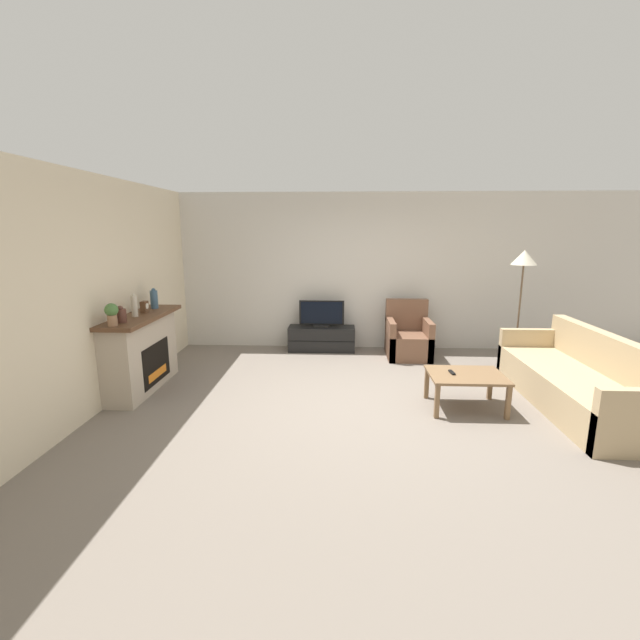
{
  "coord_description": "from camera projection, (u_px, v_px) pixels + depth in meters",
  "views": [
    {
      "loc": [
        -0.31,
        -4.9,
        2.07
      ],
      "look_at": [
        -0.58,
        0.87,
        0.85
      ],
      "focal_mm": 24.0,
      "sensor_mm": 36.0,
      "label": 1
    }
  ],
  "objects": [
    {
      "name": "ground_plane",
      "position": [
        364.0,
        403.0,
        5.21
      ],
      "size": [
        24.0,
        24.0,
        0.0
      ],
      "primitive_type": "plane",
      "color": "slate"
    },
    {
      "name": "wall_back",
      "position": [
        358.0,
        272.0,
        7.46
      ],
      "size": [
        12.0,
        0.06,
        2.7
      ],
      "color": "beige",
      "rests_on": "ground"
    },
    {
      "name": "wall_left",
      "position": [
        103.0,
        292.0,
        5.07
      ],
      "size": [
        0.06,
        12.0,
        2.7
      ],
      "color": "beige",
      "rests_on": "ground"
    },
    {
      "name": "fireplace",
      "position": [
        142.0,
        352.0,
        5.58
      ],
      "size": [
        0.5,
        1.54,
        1.0
      ],
      "color": "#B7A893",
      "rests_on": "ground"
    },
    {
      "name": "mantel_vase_left",
      "position": [
        121.0,
        315.0,
        5.01
      ],
      "size": [
        0.12,
        0.12,
        0.2
      ],
      "color": "#512D23",
      "rests_on": "fireplace"
    },
    {
      "name": "mantel_vase_centre_left",
      "position": [
        134.0,
        306.0,
        5.34
      ],
      "size": [
        0.07,
        0.07,
        0.29
      ],
      "color": "beige",
      "rests_on": "fireplace"
    },
    {
      "name": "mantel_vase_right",
      "position": [
        154.0,
        299.0,
        5.9
      ],
      "size": [
        0.1,
        0.1,
        0.28
      ],
      "color": "#385670",
      "rests_on": "fireplace"
    },
    {
      "name": "mantel_clock",
      "position": [
        144.0,
        307.0,
        5.61
      ],
      "size": [
        0.08,
        0.11,
        0.15
      ],
      "color": "brown",
      "rests_on": "fireplace"
    },
    {
      "name": "potted_plant",
      "position": [
        112.0,
        313.0,
        4.81
      ],
      "size": [
        0.15,
        0.15,
        0.26
      ],
      "color": "#936B4C",
      "rests_on": "fireplace"
    },
    {
      "name": "tv_stand",
      "position": [
        322.0,
        339.0,
        7.46
      ],
      "size": [
        1.15,
        0.41,
        0.42
      ],
      "color": "black",
      "rests_on": "ground"
    },
    {
      "name": "tv",
      "position": [
        322.0,
        315.0,
        7.37
      ],
      "size": [
        0.77,
        0.18,
        0.46
      ],
      "color": "black",
      "rests_on": "tv_stand"
    },
    {
      "name": "armchair",
      "position": [
        408.0,
        339.0,
        7.09
      ],
      "size": [
        0.7,
        0.76,
        0.92
      ],
      "color": "brown",
      "rests_on": "ground"
    },
    {
      "name": "coffee_table",
      "position": [
        466.0,
        378.0,
        5.0
      ],
      "size": [
        0.86,
        0.66,
        0.42
      ],
      "color": "brown",
      "rests_on": "ground"
    },
    {
      "name": "remote",
      "position": [
        452.0,
        372.0,
        5.01
      ],
      "size": [
        0.05,
        0.15,
        0.02
      ],
      "rotation": [
        0.0,
        0.0,
        0.08
      ],
      "color": "black",
      "rests_on": "coffee_table"
    },
    {
      "name": "couch",
      "position": [
        578.0,
        383.0,
        5.07
      ],
      "size": [
        0.89,
        2.48,
        0.88
      ],
      "color": "tan",
      "rests_on": "ground"
    },
    {
      "name": "floor_lamp",
      "position": [
        524.0,
        264.0,
        6.44
      ],
      "size": [
        0.37,
        0.37,
        1.77
      ],
      "color": "black",
      "rests_on": "ground"
    }
  ]
}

